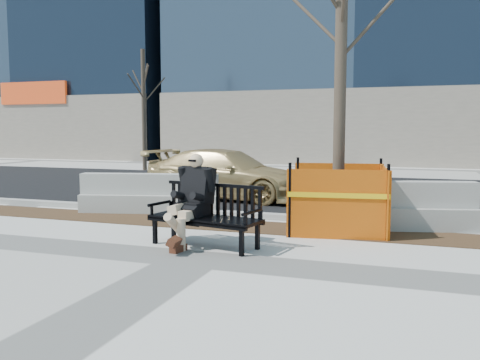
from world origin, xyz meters
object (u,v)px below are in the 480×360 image
at_px(jersey_barrier_left, 150,212).
at_px(jersey_barrier_right, 387,229).
at_px(seated_man, 193,244).
at_px(tree_fence, 337,230).
at_px(bench, 205,246).
at_px(sedan, 227,198).

bearing_deg(jersey_barrier_left, jersey_barrier_right, -15.72).
height_order(seated_man, tree_fence, tree_fence).
height_order(tree_fence, jersey_barrier_right, tree_fence).
distance_m(seated_man, jersey_barrier_right, 3.82).
bearing_deg(bench, jersey_barrier_right, 53.25).
relative_size(bench, jersey_barrier_right, 0.59).
bearing_deg(jersey_barrier_right, bench, -152.59).
xyz_separation_m(seated_man, jersey_barrier_left, (-2.27, 2.61, 0.00)).
bearing_deg(jersey_barrier_left, tree_fence, -21.54).
height_order(bench, tree_fence, tree_fence).
height_order(bench, jersey_barrier_left, bench).
bearing_deg(bench, seated_man, 169.32).
height_order(jersey_barrier_left, jersey_barrier_right, jersey_barrier_right).
distance_m(sedan, jersey_barrier_left, 2.92).
bearing_deg(sedan, tree_fence, -127.23).
bearing_deg(seated_man, sedan, 116.07).
distance_m(seated_man, sedan, 5.58).
bearing_deg(seated_man, jersey_barrier_right, 49.51).
bearing_deg(bench, jersey_barrier_left, 144.42).
xyz_separation_m(tree_fence, sedan, (-3.53, 3.45, 0.00)).
height_order(seated_man, jersey_barrier_left, seated_man).
xyz_separation_m(bench, sedan, (-1.66, 5.50, 0.00)).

